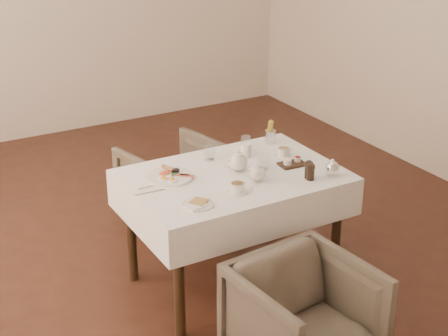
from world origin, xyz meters
The scene contains 20 objects.
table centered at (-0.12, -0.74, 0.64)m, with size 1.28×0.88×0.75m.
armchair_near centered at (-0.21, -1.63, 0.30)m, with size 0.65×0.66×0.60m, color #4F463A.
armchair_far centered at (-0.07, 0.15, 0.31)m, with size 0.67×0.68×0.62m, color #4F463A.
breakfast_plate centered at (-0.47, -0.59, 0.76)m, with size 0.28×0.28×0.03m.
side_plate centered at (-0.50, -1.01, 0.76)m, with size 0.18×0.17×0.02m.
teapot_centre centered at (-0.07, -0.71, 0.82)m, with size 0.17×0.13×0.13m, color white, non-canonical shape.
teapot_front centered at (-0.05, -0.89, 0.81)m, with size 0.15×0.12×0.12m, color white, non-canonical shape.
creamer centered at (0.09, -0.53, 0.80)m, with size 0.07×0.07×0.08m, color white.
teacup_near centered at (-0.23, -0.97, 0.78)m, with size 0.12×0.12×0.06m.
teacup_far centered at (0.30, -0.66, 0.78)m, with size 0.12×0.12×0.06m.
glass_left centered at (-0.13, -0.47, 0.80)m, with size 0.07×0.07×0.09m, color silver.
glass_mid centered at (0.08, -0.75, 0.80)m, with size 0.07×0.07×0.10m, color silver.
glass_right centered at (0.15, -0.43, 0.80)m, with size 0.06×0.06×0.09m, color silver.
condiment_board centered at (0.26, -0.80, 0.77)m, with size 0.17×0.12×0.04m.
pepper_mill_left centered at (0.23, -1.03, 0.81)m, with size 0.05×0.05×0.11m, color black, non-canonical shape.
pepper_mill_right centered at (0.24, -1.01, 0.81)m, with size 0.06×0.06×0.11m, color black, non-canonical shape.
silver_pot centered at (0.38, -1.04, 0.81)m, with size 0.10×0.08×0.11m, color white, non-canonical shape.
fries_cup centered at (0.36, -0.41, 0.82)m, with size 0.07×0.07×0.16m.
cutlery_fork centered at (-0.61, -0.65, 0.76)m, with size 0.01×0.18×0.00m, color silver.
cutlery_knife centered at (-0.66, -0.73, 0.76)m, with size 0.01×0.18×0.00m, color silver.
Camera 1 is at (-2.02, -3.97, 2.43)m, focal length 55.00 mm.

